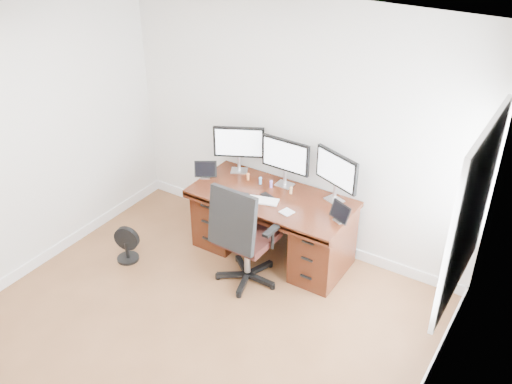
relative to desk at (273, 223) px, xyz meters
The scene contains 19 objects.
ground 1.87m from the desk, 90.00° to the right, with size 4.50×4.50×0.00m, color brown.
back_wall 1.04m from the desk, 90.00° to the left, with size 4.00×0.10×2.70m, color white.
right_wall 2.80m from the desk, 40.79° to the right, with size 0.10×4.50×2.70m.
desk is the anchor object (origin of this frame).
office_chair 0.56m from the desk, 89.69° to the right, with size 0.66×0.63×1.15m.
floor_fan 1.58m from the desk, 143.60° to the right, with size 0.28×0.23×0.40m.
monitor_left 0.93m from the desk, 157.67° to the left, with size 0.51×0.28×0.53m.
monitor_center 0.72m from the desk, 90.01° to the left, with size 0.55×0.14×0.53m.
monitor_right 0.93m from the desk, 22.32° to the left, with size 0.52×0.23×0.53m.
tablet_left 0.92m from the desk, behind, with size 0.24×0.18×0.19m.
tablet_right 0.90m from the desk, ahead, with size 0.25×0.16×0.19m.
keyboard 0.39m from the desk, 97.54° to the right, with size 0.31×0.13×0.01m, color white.
trackpad 0.50m from the desk, 37.18° to the right, with size 0.12×0.12×0.01m, color silver.
drawing_tablet 0.52m from the desk, 143.08° to the right, with size 0.24×0.15×0.01m, color black.
phone 0.36m from the desk, 121.26° to the right, with size 0.14×0.07×0.01m, color black.
figurine_orange 0.57m from the desk, 162.86° to the left, with size 0.03×0.03×0.09m.
figurine_blue 0.47m from the desk, 152.54° to the left, with size 0.03×0.03×0.09m.
figurine_purple 0.42m from the desk, 128.90° to the left, with size 0.03×0.03×0.09m.
figurine_yellow 0.44m from the desk, 39.98° to the left, with size 0.03×0.03×0.09m.
Camera 1 is at (2.54, -2.52, 3.79)m, focal length 40.00 mm.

